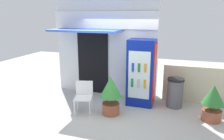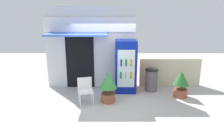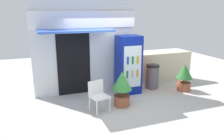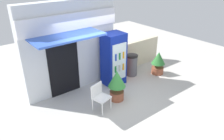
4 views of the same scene
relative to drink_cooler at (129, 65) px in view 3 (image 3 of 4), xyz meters
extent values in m
plane|color=beige|center=(-0.74, -0.85, -0.97)|extent=(16.00, 16.00, 0.00)
cube|color=silver|center=(-1.34, 0.67, 0.58)|extent=(3.42, 0.34, 3.10)
cube|color=white|center=(-1.34, 0.46, 1.48)|extent=(3.42, 0.08, 0.53)
cube|color=blue|center=(-1.75, 0.00, 1.18)|extent=(2.16, 1.01, 0.06)
cube|color=black|center=(-1.75, 0.48, 0.08)|extent=(1.08, 0.03, 2.11)
cube|color=navy|center=(-0.01, 0.01, 0.00)|extent=(0.76, 0.63, 1.95)
cube|color=silver|center=(-0.01, -0.32, 0.00)|extent=(0.61, 0.02, 1.36)
cube|color=red|center=(0.38, 0.01, 0.00)|extent=(0.02, 0.57, 1.75)
cylinder|color=#196B2D|center=(-0.19, -0.34, -0.23)|extent=(0.06, 0.06, 0.24)
cylinder|color=#B2B2B7|center=(-0.01, -0.34, -0.23)|extent=(0.06, 0.06, 0.24)
cylinder|color=orange|center=(0.17, -0.34, -0.23)|extent=(0.06, 0.06, 0.24)
cylinder|color=#1938A5|center=(-0.18, -0.34, 0.23)|extent=(0.06, 0.06, 0.24)
cylinder|color=#196B2D|center=(-0.01, -0.34, 0.23)|extent=(0.06, 0.06, 0.24)
cylinder|color=orange|center=(0.16, -0.34, 0.23)|extent=(0.06, 0.06, 0.24)
cylinder|color=white|center=(-1.51, -1.35, -0.77)|extent=(0.04, 0.04, 0.42)
cylinder|color=white|center=(-1.11, -1.25, -0.77)|extent=(0.04, 0.04, 0.42)
cylinder|color=white|center=(-1.61, -0.98, -0.77)|extent=(0.04, 0.04, 0.42)
cylinder|color=white|center=(-1.21, -0.87, -0.77)|extent=(0.04, 0.04, 0.42)
cube|color=white|center=(-1.36, -1.11, -0.54)|extent=(0.56, 0.54, 0.04)
cube|color=white|center=(-1.41, -0.92, -0.32)|extent=(0.46, 0.16, 0.40)
cylinder|color=#995138|center=(-0.63, -0.95, -0.82)|extent=(0.47, 0.47, 0.31)
cylinder|color=brown|center=(-0.63, -0.95, -0.57)|extent=(0.05, 0.05, 0.19)
cone|color=#388C3D|center=(-0.63, -0.95, -0.20)|extent=(0.58, 0.58, 0.55)
cylinder|color=#995138|center=(1.91, -0.49, -0.83)|extent=(0.49, 0.49, 0.28)
cylinder|color=brown|center=(1.91, -0.49, -0.61)|extent=(0.05, 0.05, 0.16)
cone|color=#2D7533|center=(1.91, -0.49, -0.29)|extent=(0.55, 0.55, 0.50)
cylinder|color=#595960|center=(0.98, 0.08, -0.57)|extent=(0.45, 0.45, 0.80)
cylinder|color=black|center=(0.98, 0.08, -0.14)|extent=(0.48, 0.48, 0.06)
cube|color=beige|center=(1.80, 0.66, -0.41)|extent=(2.42, 0.22, 1.13)
camera|label=1|loc=(1.10, -6.07, 1.65)|focal=34.72mm
camera|label=2|loc=(-0.51, -7.64, 2.07)|focal=34.63mm
camera|label=3|loc=(-2.97, -6.51, 1.75)|focal=35.24mm
camera|label=4|loc=(-4.57, -5.69, 3.11)|focal=35.04mm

